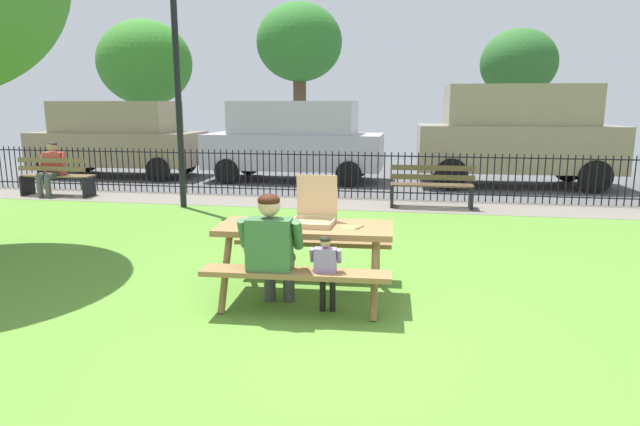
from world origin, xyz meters
TOP-DOWN VIEW (x-y plane):
  - ground at (0.00, 1.66)m, footprint 28.00×11.31m
  - cobblestone_walkway at (0.00, 6.61)m, footprint 28.00×1.40m
  - street_asphalt at (0.00, 10.89)m, footprint 28.00×7.15m
  - picnic_table_foreground at (-0.53, 1.16)m, footprint 1.87×1.56m
  - pizza_box_open at (-0.46, 1.25)m, footprint 0.45×0.47m
  - pizza_slice_on_table at (-0.04, 1.15)m, footprint 0.25×0.21m
  - adult_at_table at (-0.75, 0.64)m, footprint 0.62×0.60m
  - child_at_table at (-0.23, 0.64)m, footprint 0.30×0.29m
  - iron_fence_streetside at (0.00, 7.31)m, footprint 23.58×0.03m
  - park_bench_left at (-7.24, 6.47)m, footprint 1.60×0.46m
  - park_bench_center at (0.90, 6.47)m, footprint 1.60×0.48m
  - person_on_park_bench at (-7.34, 6.49)m, footprint 0.61×0.59m
  - lamp_post_walkway at (-3.93, 5.70)m, footprint 0.28×0.28m
  - parked_car_far_left at (-7.63, 9.79)m, footprint 4.64×2.04m
  - parked_car_left at (-2.59, 9.79)m, footprint 4.61×1.96m
  - parked_car_center at (2.97, 9.79)m, footprint 4.78×2.23m
  - far_tree_left at (-9.90, 15.98)m, footprint 3.60×3.60m
  - far_tree_midleft at (-3.77, 15.98)m, footprint 3.13×3.13m
  - far_tree_center at (3.96, 15.98)m, footprint 2.59×2.59m

SIDE VIEW (x-z plane):
  - ground at x=0.00m, z-range -0.02..0.00m
  - street_asphalt at x=0.00m, z-range -0.01..0.00m
  - cobblestone_walkway at x=0.00m, z-range -0.01..0.00m
  - park_bench_left at x=-7.24m, z-range -0.01..0.84m
  - park_bench_center at x=0.90m, z-range -0.01..0.84m
  - child_at_table at x=-0.23m, z-range 0.09..0.90m
  - iron_fence_streetside at x=0.00m, z-range 0.01..1.02m
  - picnic_table_foreground at x=-0.53m, z-range 0.20..0.99m
  - adult_at_table at x=-0.75m, z-range 0.06..1.25m
  - person_on_park_bench at x=-7.34m, z-range 0.06..1.25m
  - pizza_slice_on_table at x=-0.04m, z-range 0.77..0.79m
  - pizza_box_open at x=-0.46m, z-range 0.62..1.11m
  - parked_car_far_left at x=-7.63m, z-range 0.06..2.14m
  - parked_car_left at x=-2.59m, z-range 0.06..2.14m
  - parked_car_center at x=2.97m, z-range 0.08..2.54m
  - lamp_post_walkway at x=-3.93m, z-range 0.47..5.20m
  - far_tree_center at x=3.96m, z-range 1.05..5.60m
  - far_tree_left at x=-9.90m, z-range 0.95..6.14m
  - far_tree_midleft at x=-3.77m, z-range 1.34..6.98m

